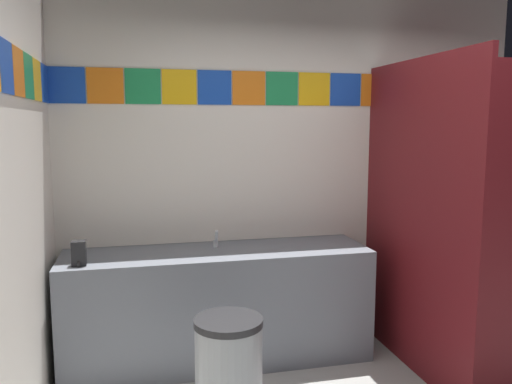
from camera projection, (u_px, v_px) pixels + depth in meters
wall_back at (296, 166)px, 4.07m from camera, size 3.67×0.09×2.78m
vanity_counter at (218, 305)px, 3.71m from camera, size 2.19×0.60×0.82m
faucet_center at (216, 241)px, 3.74m from camera, size 0.04×0.10×0.14m
soap_dispenser at (79, 253)px, 3.26m from camera, size 0.09×0.09×0.16m
stall_divider at (459, 224)px, 3.31m from camera, size 0.92×1.44×2.17m
toilet at (447, 307)px, 3.98m from camera, size 0.39×0.49×0.74m
trash_bin at (229, 372)px, 2.90m from camera, size 0.39×0.39×0.64m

